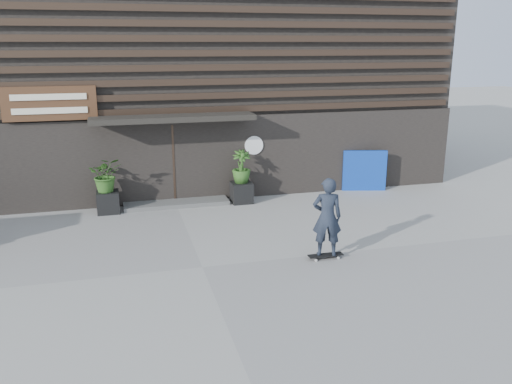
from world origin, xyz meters
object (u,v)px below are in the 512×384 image
object	(u,v)px
planter_pot_left	(108,202)
blue_tarp	(364,171)
skateboarder	(327,217)
planter_pot_right	(242,192)

from	to	relation	value
planter_pot_left	blue_tarp	distance (m)	7.89
blue_tarp	skateboarder	world-z (taller)	skateboarder
planter_pot_left	planter_pot_right	xyz separation A→B (m)	(3.80, 0.00, 0.00)
blue_tarp	skateboarder	xyz separation A→B (m)	(-3.30, -4.94, 0.31)
planter_pot_left	skateboarder	distance (m)	6.55
planter_pot_right	skateboarder	xyz separation A→B (m)	(0.78, -4.64, 0.65)
planter_pot_right	blue_tarp	size ratio (longest dim) A/B	0.44
blue_tarp	planter_pot_left	bearing A→B (deg)	-163.57
planter_pot_right	skateboarder	bearing A→B (deg)	-80.48
planter_pot_left	planter_pot_right	size ratio (longest dim) A/B	1.00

